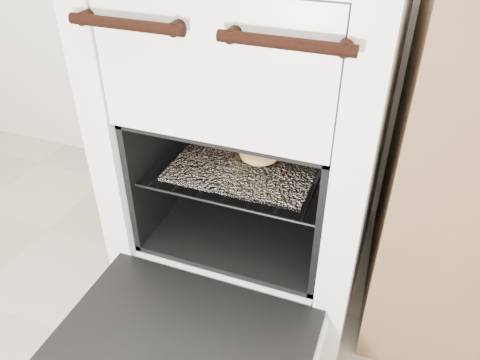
% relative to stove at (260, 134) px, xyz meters
% --- Properties ---
extents(stove, '(0.63, 0.70, 0.97)m').
position_rel_stove_xyz_m(stove, '(0.00, 0.00, 0.00)').
color(stove, silver).
rests_on(stove, ground).
extents(oven_door, '(0.57, 0.44, 0.04)m').
position_rel_stove_xyz_m(oven_door, '(-0.00, -0.53, -0.26)').
color(oven_door, black).
rests_on(oven_door, stove).
extents(oven_rack, '(0.46, 0.44, 0.01)m').
position_rel_stove_xyz_m(oven_rack, '(-0.00, -0.07, -0.04)').
color(oven_rack, black).
rests_on(oven_rack, stove).
extents(foil_sheet, '(0.36, 0.32, 0.01)m').
position_rel_stove_xyz_m(foil_sheet, '(-0.00, -0.09, -0.03)').
color(foil_sheet, silver).
rests_on(foil_sheet, oven_rack).
extents(baked_rolls, '(0.26, 0.23, 0.05)m').
position_rel_stove_xyz_m(baked_rolls, '(-0.01, -0.04, -0.00)').
color(baked_rolls, tan).
rests_on(baked_rolls, foil_sheet).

